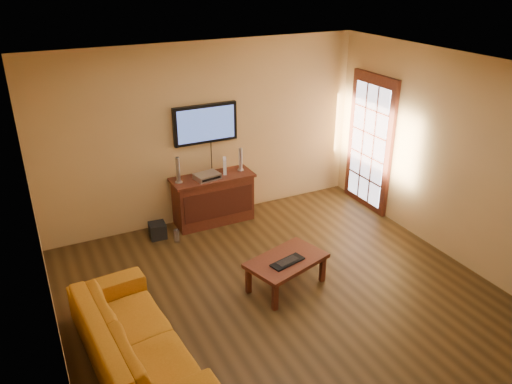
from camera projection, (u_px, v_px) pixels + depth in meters
ground_plane at (286, 300)px, 5.96m from camera, size 5.00×5.00×0.00m
room_walls at (263, 152)px, 5.76m from camera, size 5.00×5.00×5.00m
french_door at (370, 144)px, 7.90m from camera, size 0.07×1.02×2.22m
media_console at (213, 199)px, 7.63m from camera, size 1.25×0.48×0.76m
television at (205, 124)px, 7.31m from camera, size 0.98×0.08×0.58m
coffee_table at (286, 263)px, 6.08m from camera, size 1.09×0.83×0.40m
sofa at (134, 331)px, 4.85m from camera, size 0.80×2.18×0.83m
speaker_left at (178, 171)px, 7.19m from camera, size 0.11×0.11×0.39m
speaker_right at (241, 160)px, 7.62m from camera, size 0.10×0.10×0.36m
av_receiver at (207, 176)px, 7.37m from camera, size 0.39×0.31×0.08m
game_console at (225, 166)px, 7.54m from camera, size 0.11×0.18×0.24m
subwoofer at (158, 230)px, 7.28m from camera, size 0.25×0.25×0.23m
bottle at (177, 236)px, 7.16m from camera, size 0.08×0.08×0.22m
keyboard at (287, 262)px, 5.97m from camera, size 0.46×0.26×0.03m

